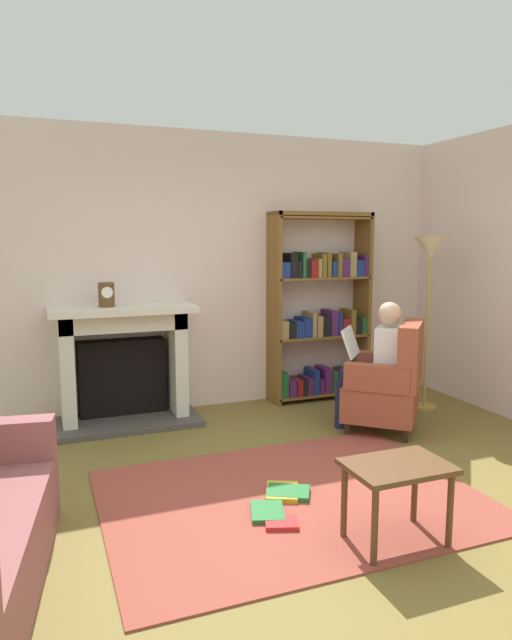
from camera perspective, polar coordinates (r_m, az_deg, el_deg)
The scene contains 12 objects.
ground at distance 3.62m, azimuth 5.72°, elevation -19.44°, with size 14.00×14.00×0.00m, color olive.
back_wall at distance 5.61m, azimuth -5.97°, elevation 4.83°, with size 5.60×0.10×2.70m, color beige.
side_wall_right at distance 5.82m, azimuth 23.98°, elevation 4.29°, with size 0.10×5.20×2.70m, color beige.
area_rug at distance 3.86m, azimuth 3.61°, elevation -17.48°, with size 2.40×1.80×0.01m, color #994336.
fireplace at distance 5.31m, azimuth -13.27°, elevation -3.97°, with size 1.31×0.64×1.09m.
mantel_clock at distance 5.10m, azimuth -14.87°, elevation 2.49°, with size 0.14×0.14×0.21m.
bookshelf at distance 5.91m, azimuth 6.51°, elevation 0.79°, with size 1.07×0.32×1.94m.
armchair_reading at distance 5.09m, azimuth 13.30°, elevation -6.26°, with size 0.89×0.89×0.97m.
seated_reader at distance 5.06m, azimuth 12.05°, elevation -4.01°, with size 0.59×0.58×1.14m.
side_table at distance 3.29m, azimuth 14.08°, elevation -15.10°, with size 0.56×0.39×0.46m.
scattered_books at distance 3.77m, azimuth 2.49°, elevation -17.75°, with size 0.53×0.64×0.03m.
floor_lamp at distance 5.69m, azimuth 17.15°, elevation 5.51°, with size 0.32×0.32×1.70m.
Camera 1 is at (-1.47, -2.85, 1.68)m, focal length 31.68 mm.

